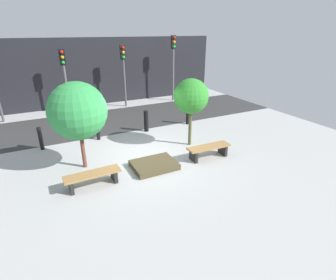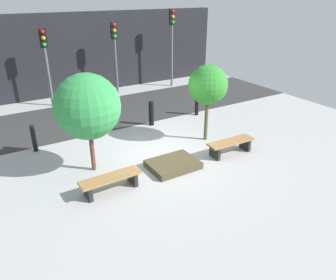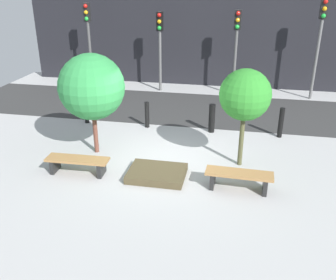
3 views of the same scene
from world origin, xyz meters
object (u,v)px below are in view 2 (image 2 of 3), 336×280
(bollard_left, at_px, (98,125))
(traffic_light_east, at_px, (172,34))
(planter_bed, at_px, (173,164))
(tree_behind_left_bench, at_px, (88,107))
(traffic_light_mid_west, at_px, (45,53))
(bollard_far_left, at_px, (34,138))
(bench_right, at_px, (231,145))
(bollard_right, at_px, (197,104))
(bench_left, at_px, (111,181))
(traffic_light_mid_east, at_px, (115,45))
(bollard_center, at_px, (151,113))
(tree_behind_right_bench, at_px, (208,85))

(bollard_left, relative_size, traffic_light_east, 0.22)
(planter_bed, distance_m, tree_behind_left_bench, 3.00)
(traffic_light_mid_west, bearing_deg, bollard_far_left, -110.44)
(bench_right, distance_m, bollard_far_left, 6.40)
(bollard_left, xyz_separation_m, bollard_right, (4.37, 0.00, 0.04))
(bollard_left, bearing_deg, bench_left, -105.47)
(bench_right, height_order, traffic_light_mid_west, traffic_light_mid_west)
(bollard_right, height_order, traffic_light_mid_east, traffic_light_mid_east)
(bollard_far_left, xyz_separation_m, bollard_center, (4.37, 0.00, 0.02))
(bench_left, distance_m, bollard_far_left, 3.72)
(bench_right, bearing_deg, bench_left, -178.17)
(tree_behind_left_bench, bearing_deg, bollard_left, 66.12)
(bench_right, height_order, planter_bed, bench_right)
(bench_right, xyz_separation_m, planter_bed, (-2.07, 0.20, -0.23))
(tree_behind_right_bench, bearing_deg, bench_right, -90.00)
(tree_behind_left_bench, distance_m, bollard_far_left, 2.93)
(bollard_right, bearing_deg, traffic_light_east, 70.68)
(bollard_right, bearing_deg, traffic_light_mid_west, 137.62)
(bench_left, height_order, bollard_left, bollard_left)
(tree_behind_left_bench, height_order, tree_behind_right_bench, tree_behind_left_bench)
(tree_behind_right_bench, xyz_separation_m, bollard_right, (1.21, 2.20, -1.48))
(planter_bed, height_order, tree_behind_left_bench, tree_behind_left_bench)
(planter_bed, relative_size, traffic_light_mid_east, 0.41)
(bench_left, distance_m, bollard_right, 6.40)
(planter_bed, distance_m, traffic_light_mid_west, 8.26)
(planter_bed, xyz_separation_m, bollard_far_left, (-3.28, 3.31, 0.36))
(bollard_center, bearing_deg, traffic_light_mid_east, 83.33)
(tree_behind_left_bench, bearing_deg, tree_behind_right_bench, 0.00)
(bollard_left, xyz_separation_m, traffic_light_mid_west, (-0.52, 4.46, 1.90))
(traffic_light_east, bearing_deg, bollard_center, -130.03)
(bench_left, distance_m, bollard_left, 3.65)
(bollard_far_left, distance_m, bollard_center, 4.37)
(traffic_light_east, bearing_deg, tree_behind_left_bench, -136.04)
(tree_behind_right_bench, bearing_deg, bollard_center, 113.88)
(bollard_right, bearing_deg, planter_bed, -134.70)
(bollard_center, relative_size, bollard_right, 0.98)
(bollard_left, bearing_deg, traffic_light_mid_west, 96.67)
(planter_bed, height_order, bollard_right, bollard_right)
(traffic_light_mid_west, bearing_deg, bollard_left, -83.33)
(bollard_left, distance_m, traffic_light_mid_west, 4.88)
(tree_behind_left_bench, height_order, traffic_light_mid_west, traffic_light_mid_west)
(bollard_far_left, xyz_separation_m, traffic_light_mid_west, (1.66, 4.46, 1.90))
(bollard_far_left, height_order, traffic_light_mid_west, traffic_light_mid_west)
(bollard_right, bearing_deg, bollard_left, 180.00)
(traffic_light_mid_east, bearing_deg, bollard_center, -96.67)
(bollard_left, relative_size, bollard_center, 0.93)
(bollard_center, distance_m, traffic_light_mid_west, 5.55)
(tree_behind_right_bench, bearing_deg, bollard_far_left, 157.65)
(planter_bed, relative_size, traffic_light_mid_west, 0.43)
(bollard_left, bearing_deg, tree_behind_left_bench, -113.88)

